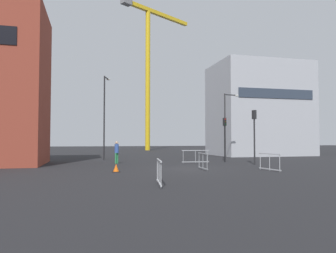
% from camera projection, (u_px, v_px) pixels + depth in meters
% --- Properties ---
extents(ground, '(160.00, 160.00, 0.00)m').
position_uv_depth(ground, '(191.00, 169.00, 21.38)').
color(ground, black).
extents(office_block, '(11.34, 8.32, 11.49)m').
position_uv_depth(office_block, '(258.00, 110.00, 41.14)').
color(office_block, '#A8AAB2').
rests_on(office_block, ground).
extents(construction_crane, '(14.94, 9.68, 27.15)m').
position_uv_depth(construction_crane, '(149.00, 58.00, 61.05)').
color(construction_crane, gold).
rests_on(construction_crane, ground).
extents(streetlamp_tall, '(0.71, 1.32, 8.17)m').
position_uv_depth(streetlamp_tall, '(105.00, 112.00, 31.48)').
color(streetlamp_tall, '#232326').
rests_on(streetlamp_tall, ground).
extents(streetlamp_short, '(1.62, 0.41, 6.33)m').
position_uv_depth(streetlamp_short, '(227.00, 121.00, 30.65)').
color(streetlamp_short, '#2D2D30').
rests_on(streetlamp_short, ground).
extents(traffic_light_island, '(0.31, 0.39, 4.25)m').
position_uv_depth(traffic_light_island, '(254.00, 128.00, 25.24)').
color(traffic_light_island, '#232326').
rests_on(traffic_light_island, ground).
extents(traffic_light_near, '(0.25, 0.37, 3.87)m').
position_uv_depth(traffic_light_near, '(225.00, 132.00, 28.43)').
color(traffic_light_near, black).
rests_on(traffic_light_near, ground).
extents(pedestrian_walking, '(0.34, 0.34, 1.81)m').
position_uv_depth(pedestrian_walking, '(117.00, 150.00, 26.39)').
color(pedestrian_walking, '#2D844C').
rests_on(pedestrian_walking, ground).
extents(safety_barrier_front, '(0.32, 2.06, 1.08)m').
position_uv_depth(safety_barrier_front, '(270.00, 162.00, 20.14)').
color(safety_barrier_front, '#B2B5BA').
rests_on(safety_barrier_front, ground).
extents(safety_barrier_rear, '(0.34, 2.13, 1.08)m').
position_uv_depth(safety_barrier_rear, '(159.00, 172.00, 13.78)').
color(safety_barrier_rear, '#B2B5BA').
rests_on(safety_barrier_rear, ground).
extents(safety_barrier_mid_span, '(0.17, 1.99, 1.08)m').
position_uv_depth(safety_barrier_mid_span, '(203.00, 161.00, 20.77)').
color(safety_barrier_mid_span, gray).
rests_on(safety_barrier_mid_span, ground).
extents(safety_barrier_right_run, '(2.31, 0.27, 1.08)m').
position_uv_depth(safety_barrier_right_run, '(195.00, 156.00, 26.90)').
color(safety_barrier_right_run, '#9EA0A5').
rests_on(safety_barrier_right_run, ground).
extents(traffic_cone_striped, '(0.47, 0.47, 0.48)m').
position_uv_depth(traffic_cone_striped, '(116.00, 168.00, 19.40)').
color(traffic_cone_striped, black).
rests_on(traffic_cone_striped, ground).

